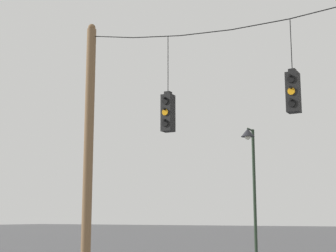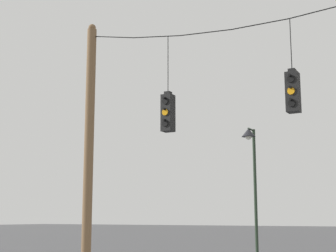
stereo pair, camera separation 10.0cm
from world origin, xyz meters
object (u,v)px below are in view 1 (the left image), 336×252
object	(u,v)px
utility_pole_left	(89,146)
street_lamp	(251,160)
traffic_light_near_left_pole	(168,112)
traffic_light_over_intersection	(293,92)

from	to	relation	value
utility_pole_left	street_lamp	xyz separation A→B (m)	(3.70, 5.37, -0.14)
traffic_light_near_left_pole	traffic_light_over_intersection	size ratio (longest dim) A/B	1.14
street_lamp	traffic_light_near_left_pole	bearing A→B (deg)	-97.34
traffic_light_near_left_pole	traffic_light_over_intersection	xyz separation A→B (m)	(3.88, 0.00, 0.19)
utility_pole_left	traffic_light_near_left_pole	xyz separation A→B (m)	(3.01, 0.00, 0.86)
street_lamp	utility_pole_left	bearing A→B (deg)	-124.57
street_lamp	traffic_light_over_intersection	bearing A→B (deg)	-59.32
traffic_light_over_intersection	utility_pole_left	bearing A→B (deg)	-180.00
traffic_light_near_left_pole	traffic_light_over_intersection	distance (m)	3.88
traffic_light_near_left_pole	traffic_light_over_intersection	bearing A→B (deg)	0.00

